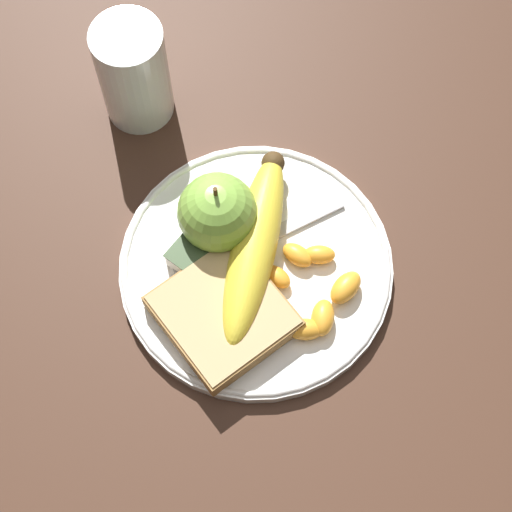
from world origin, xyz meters
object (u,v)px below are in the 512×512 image
Objects in this scene: plate at (256,267)px; bread_slice at (223,314)px; juice_glass at (134,75)px; apple at (217,213)px; banana at (255,245)px; fork at (245,245)px; jam_packet at (195,260)px.

plate is 0.06m from bread_slice.
apple is (0.14, -0.06, -0.00)m from juice_glass.
apple is 0.04m from banana.
banana is (0.18, -0.06, -0.02)m from juice_glass.
fork is at bearing 177.80° from banana.
apple is at bearing -178.65° from banana.
jam_packet is (-0.05, 0.02, -0.00)m from bread_slice.
banana is 1.47× the size of bread_slice.
bread_slice is 0.79× the size of fork.
juice_glass is 0.18m from jam_packet.
juice_glass reaches higher than jam_packet.
apple is at bearing 171.61° from plate.
bread_slice is (0.20, -0.12, -0.03)m from juice_glass.
banana is 0.02m from fork.
jam_packet is at bearing 154.32° from bread_slice.
juice_glass reaches higher than apple.
juice_glass is 0.16m from apple.
jam_packet is (-0.03, -0.04, -0.01)m from banana.
banana reaches higher than fork.
jam_packet is (0.15, -0.10, -0.03)m from juice_glass.
fork is (-0.03, 0.06, -0.01)m from bread_slice.
plate is at bearing 91.07° from fork.
banana is 1.16× the size of fork.
plate is at bearing 98.11° from bread_slice.
bread_slice reaches higher than fork.
juice_glass is 2.59× the size of jam_packet.
plate is 2.22× the size of juice_glass.
plate is at bearing -19.47° from juice_glass.
fork is at bearing 156.40° from plate.
juice_glass is at bearing 161.98° from banana.
bread_slice is at bearing -25.68° from jam_packet.
fork is 0.05m from jam_packet.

